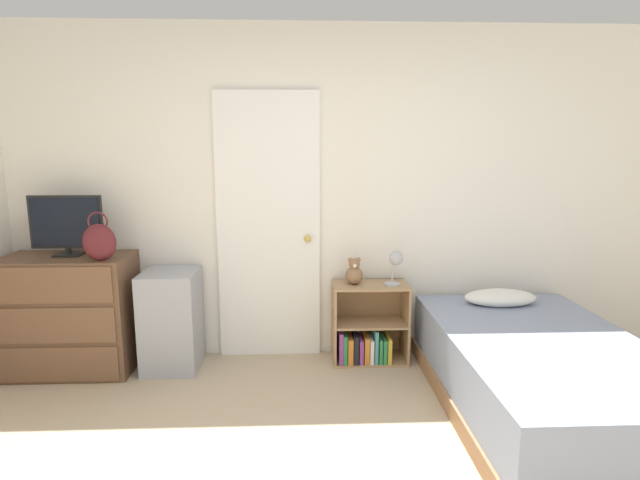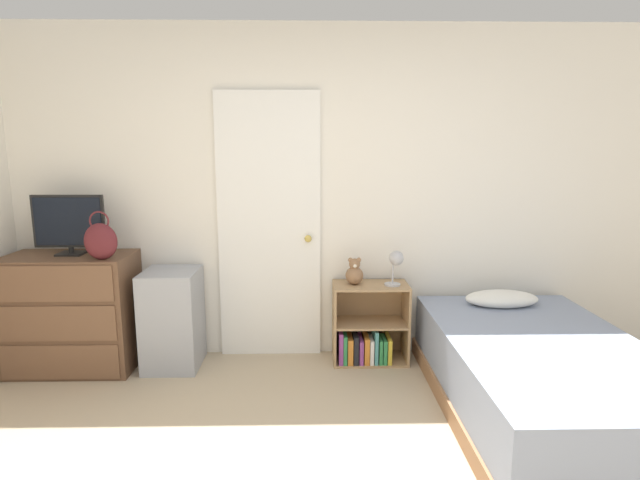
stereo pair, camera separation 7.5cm
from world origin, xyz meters
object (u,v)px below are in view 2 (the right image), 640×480
at_px(tv, 69,224).
at_px(desk_lamp, 396,261).
at_px(dresser, 72,312).
at_px(storage_bin, 173,319).
at_px(handbag, 101,241).
at_px(teddy_bear, 354,273).
at_px(bookshelf, 367,333).
at_px(bed, 542,377).

bearing_deg(tv, desk_lamp, 0.29).
xyz_separation_m(dresser, storage_bin, (0.73, 0.03, -0.06)).
distance_m(dresser, handbag, 0.67).
bearing_deg(dresser, storage_bin, 2.09).
bearing_deg(teddy_bear, handbag, -172.41).
xyz_separation_m(bookshelf, desk_lamp, (0.20, -0.04, 0.58)).
bearing_deg(tv, teddy_bear, 1.59).
xyz_separation_m(handbag, storage_bin, (0.42, 0.18, -0.63)).
xyz_separation_m(tv, desk_lamp, (2.39, 0.01, -0.30)).
bearing_deg(teddy_bear, desk_lamp, -8.51).
bearing_deg(bed, storage_bin, 162.92).
relative_size(dresser, bed, 0.46).
distance_m(storage_bin, bed, 2.59).
xyz_separation_m(bookshelf, bed, (0.99, -0.82, 0.02)).
distance_m(bookshelf, desk_lamp, 0.61).
height_order(storage_bin, bookshelf, storage_bin).
relative_size(storage_bin, teddy_bear, 3.57).
bearing_deg(storage_bin, desk_lamp, 0.49).
bearing_deg(bookshelf, teddy_bear, 178.19).
relative_size(teddy_bear, bed, 0.11).
height_order(dresser, teddy_bear, dresser).
bearing_deg(dresser, desk_lamp, 0.97).
bearing_deg(bookshelf, handbag, -172.90).
distance_m(storage_bin, bookshelf, 1.48).
bearing_deg(bed, desk_lamp, 135.58).
bearing_deg(teddy_bear, storage_bin, -177.50).
xyz_separation_m(storage_bin, bed, (2.47, -0.76, -0.13)).
xyz_separation_m(storage_bin, teddy_bear, (1.38, 0.06, 0.33)).
relative_size(tv, storage_bin, 0.69).
bearing_deg(tv, bookshelf, 1.43).
height_order(dresser, handbag, handbag).
relative_size(handbag, storage_bin, 0.46).
bearing_deg(teddy_bear, tv, -178.41).
distance_m(tv, teddy_bear, 2.12).
relative_size(handbag, bookshelf, 0.56).
height_order(teddy_bear, desk_lamp, desk_lamp).
bearing_deg(storage_bin, teddy_bear, 2.50).
relative_size(tv, bed, 0.26).
relative_size(handbag, desk_lamp, 1.28).
bearing_deg(handbag, bookshelf, 7.10).
height_order(tv, desk_lamp, tv).
xyz_separation_m(handbag, bookshelf, (1.89, 0.24, -0.78)).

